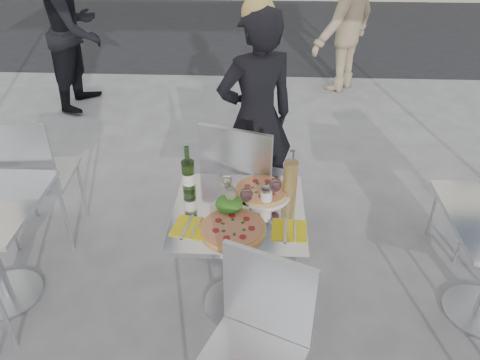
{
  "coord_description": "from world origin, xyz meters",
  "views": [
    {
      "loc": [
        0.1,
        -2.05,
        2.3
      ],
      "look_at": [
        0.0,
        0.15,
        0.85
      ],
      "focal_mm": 35.0,
      "sensor_mm": 36.0,
      "label": 1
    }
  ],
  "objects_px": {
    "woman_diner": "(256,119)",
    "main_table": "(239,240)",
    "wine_bottle": "(188,175)",
    "carafe": "(290,177)",
    "napkin_right": "(289,230)",
    "wineglass_red_b": "(276,186)",
    "napkin_left": "(191,227)",
    "wineglass_red_a": "(246,196)",
    "pedestrian_a": "(76,30)",
    "salad_plate": "(229,205)",
    "chair_near": "(257,338)",
    "pedestrian_b": "(344,20)",
    "wineglass_white_b": "(226,182)",
    "pizza_near": "(233,228)",
    "wineglass_white_a": "(231,194)",
    "side_chair_lfar": "(30,172)",
    "sugar_shaker": "(266,196)",
    "chair_far": "(242,179)",
    "pizza_far": "(261,191)"
  },
  "relations": [
    {
      "from": "pedestrian_b",
      "to": "pizza_near",
      "type": "xyz_separation_m",
      "value": [
        -1.09,
        -3.83,
        -0.09
      ]
    },
    {
      "from": "salad_plate",
      "to": "wineglass_white_b",
      "type": "distance_m",
      "value": 0.14
    },
    {
      "from": "wineglass_red_a",
      "to": "wineglass_red_b",
      "type": "height_order",
      "value": "same"
    },
    {
      "from": "wineglass_red_b",
      "to": "napkin_left",
      "type": "xyz_separation_m",
      "value": [
        -0.44,
        -0.25,
        -0.11
      ]
    },
    {
      "from": "wine_bottle",
      "to": "wineglass_white_a",
      "type": "height_order",
      "value": "wine_bottle"
    },
    {
      "from": "wineglass_red_b",
      "to": "pizza_far",
      "type": "bearing_deg",
      "value": 132.96
    },
    {
      "from": "carafe",
      "to": "wineglass_red_a",
      "type": "relative_size",
      "value": 1.84
    },
    {
      "from": "pedestrian_b",
      "to": "sugar_shaker",
      "type": "height_order",
      "value": "pedestrian_b"
    },
    {
      "from": "pizza_near",
      "to": "sugar_shaker",
      "type": "bearing_deg",
      "value": 54.36
    },
    {
      "from": "pedestrian_a",
      "to": "wineglass_white_a",
      "type": "relative_size",
      "value": 10.86
    },
    {
      "from": "salad_plate",
      "to": "wineglass_red_a",
      "type": "bearing_deg",
      "value": -7.39
    },
    {
      "from": "pedestrian_b",
      "to": "carafe",
      "type": "bearing_deg",
      "value": 26.29
    },
    {
      "from": "pizza_near",
      "to": "wineglass_white_a",
      "type": "relative_size",
      "value": 2.18
    },
    {
      "from": "wineglass_white_b",
      "to": "napkin_right",
      "type": "xyz_separation_m",
      "value": [
        0.35,
        -0.28,
        -0.11
      ]
    },
    {
      "from": "pedestrian_b",
      "to": "wineglass_white_b",
      "type": "height_order",
      "value": "pedestrian_b"
    },
    {
      "from": "side_chair_lfar",
      "to": "napkin_right",
      "type": "distance_m",
      "value": 1.86
    },
    {
      "from": "side_chair_lfar",
      "to": "sugar_shaker",
      "type": "xyz_separation_m",
      "value": [
        1.59,
        -0.49,
        0.19
      ]
    },
    {
      "from": "chair_near",
      "to": "wineglass_white_b",
      "type": "bearing_deg",
      "value": 126.39
    },
    {
      "from": "chair_near",
      "to": "wineglass_white_b",
      "type": "relative_size",
      "value": 6.11
    },
    {
      "from": "chair_near",
      "to": "pedestrian_b",
      "type": "xyz_separation_m",
      "value": [
        0.96,
        4.35,
        0.28
      ]
    },
    {
      "from": "wineglass_red_b",
      "to": "pedestrian_a",
      "type": "bearing_deg",
      "value": 125.77
    },
    {
      "from": "pizza_far",
      "to": "wineglass_red_a",
      "type": "distance_m",
      "value": 0.22
    },
    {
      "from": "chair_near",
      "to": "napkin_left",
      "type": "relative_size",
      "value": 4.58
    },
    {
      "from": "chair_near",
      "to": "wineglass_red_b",
      "type": "xyz_separation_m",
      "value": [
        0.09,
        0.78,
        0.29
      ]
    },
    {
      "from": "chair_far",
      "to": "wine_bottle",
      "type": "xyz_separation_m",
      "value": [
        -0.29,
        -0.36,
        0.25
      ]
    },
    {
      "from": "wineglass_red_a",
      "to": "chair_far",
      "type": "bearing_deg",
      "value": 94.97
    },
    {
      "from": "pizza_near",
      "to": "wineglass_red_b",
      "type": "xyz_separation_m",
      "value": [
        0.22,
        0.26,
        0.1
      ]
    },
    {
      "from": "wineglass_red_a",
      "to": "napkin_left",
      "type": "relative_size",
      "value": 0.75
    },
    {
      "from": "woman_diner",
      "to": "wineglass_white_b",
      "type": "height_order",
      "value": "woman_diner"
    },
    {
      "from": "woman_diner",
      "to": "wineglass_white_a",
      "type": "distance_m",
      "value": 1.03
    },
    {
      "from": "main_table",
      "to": "napkin_right",
      "type": "bearing_deg",
      "value": -30.91
    },
    {
      "from": "main_table",
      "to": "chair_far",
      "type": "height_order",
      "value": "chair_far"
    },
    {
      "from": "woman_diner",
      "to": "main_table",
      "type": "bearing_deg",
      "value": 61.74
    },
    {
      "from": "main_table",
      "to": "wine_bottle",
      "type": "xyz_separation_m",
      "value": [
        -0.3,
        0.17,
        0.32
      ]
    },
    {
      "from": "chair_near",
      "to": "wineglass_white_a",
      "type": "bearing_deg",
      "value": 125.91
    },
    {
      "from": "wine_bottle",
      "to": "carafe",
      "type": "relative_size",
      "value": 1.02
    },
    {
      "from": "pizza_far",
      "to": "napkin_left",
      "type": "xyz_separation_m",
      "value": [
        -0.37,
        -0.33,
        -0.01
      ]
    },
    {
      "from": "pedestrian_a",
      "to": "wineglass_white_b",
      "type": "height_order",
      "value": "pedestrian_a"
    },
    {
      "from": "main_table",
      "to": "wineglass_red_b",
      "type": "bearing_deg",
      "value": 23.82
    },
    {
      "from": "wine_bottle",
      "to": "napkin_left",
      "type": "height_order",
      "value": "wine_bottle"
    },
    {
      "from": "salad_plate",
      "to": "wineglass_red_b",
      "type": "xyz_separation_m",
      "value": [
        0.25,
        0.09,
        0.07
      ]
    },
    {
      "from": "pedestrian_a",
      "to": "carafe",
      "type": "height_order",
      "value": "pedestrian_a"
    },
    {
      "from": "woman_diner",
      "to": "pizza_near",
      "type": "height_order",
      "value": "woman_diner"
    },
    {
      "from": "pedestrian_a",
      "to": "pizza_near",
      "type": "bearing_deg",
      "value": -143.51
    },
    {
      "from": "sugar_shaker",
      "to": "wineglass_red_b",
      "type": "relative_size",
      "value": 0.68
    },
    {
      "from": "main_table",
      "to": "wineglass_red_b",
      "type": "height_order",
      "value": "wineglass_red_b"
    },
    {
      "from": "pizza_near",
      "to": "wineglass_white_a",
      "type": "distance_m",
      "value": 0.19
    },
    {
      "from": "side_chair_lfar",
      "to": "wineglass_white_a",
      "type": "bearing_deg",
      "value": 154.93
    },
    {
      "from": "pizza_far",
      "to": "wineglass_red_a",
      "type": "xyz_separation_m",
      "value": [
        -0.08,
        -0.19,
        0.09
      ]
    },
    {
      "from": "chair_near",
      "to": "pizza_near",
      "type": "relative_size",
      "value": 2.8
    }
  ]
}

